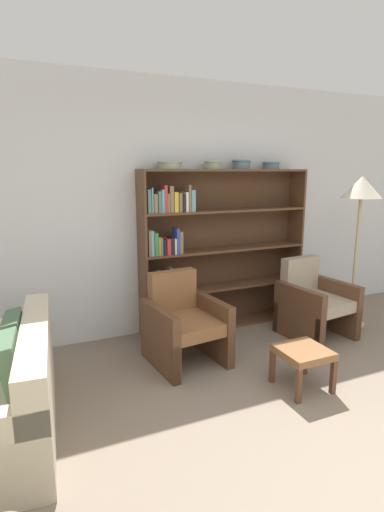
{
  "coord_description": "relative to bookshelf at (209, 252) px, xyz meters",
  "views": [
    {
      "loc": [
        -1.88,
        -1.21,
        1.79
      ],
      "look_at": [
        -0.3,
        2.38,
        0.95
      ],
      "focal_mm": 28.0,
      "sensor_mm": 36.0,
      "label": 1
    }
  ],
  "objects": [
    {
      "name": "bowl_brass",
      "position": [
        0.03,
        -0.02,
        0.97
      ],
      "size": [
        0.19,
        0.19,
        0.09
      ],
      "color": "gray",
      "rests_on": "bookshelf"
    },
    {
      "name": "bowl_olive",
      "position": [
        -0.47,
        -0.02,
        0.96
      ],
      "size": [
        0.26,
        0.26,
        0.08
      ],
      "color": "gray",
      "rests_on": "bookshelf"
    },
    {
      "name": "floor_lamp",
      "position": [
        1.59,
        -0.6,
        0.63
      ],
      "size": [
        0.44,
        0.44,
        1.73
      ],
      "color": "tan",
      "rests_on": "ground"
    },
    {
      "name": "armchair_leather",
      "position": [
        -0.59,
        -0.67,
        -0.51
      ],
      "size": [
        0.71,
        0.75,
        0.84
      ],
      "rotation": [
        0.0,
        0.0,
        3.25
      ],
      "color": "brown",
      "rests_on": "ground"
    },
    {
      "name": "armchair_cushioned",
      "position": [
        0.97,
        -0.67,
        -0.51
      ],
      "size": [
        0.72,
        0.75,
        0.84
      ],
      "rotation": [
        0.0,
        0.0,
        3.26
      ],
      "color": "brown",
      "rests_on": "ground"
    },
    {
      "name": "bowl_slate",
      "position": [
        0.39,
        -0.02,
        0.98
      ],
      "size": [
        0.22,
        0.22,
        0.1
      ],
      "color": "slate",
      "rests_on": "bookshelf"
    },
    {
      "name": "bowl_copper",
      "position": [
        0.78,
        -0.02,
        0.97
      ],
      "size": [
        0.21,
        0.21,
        0.08
      ],
      "color": "slate",
      "rests_on": "bookshelf"
    },
    {
      "name": "bookshelf",
      "position": [
        0.0,
        0.0,
        0.0
      ],
      "size": [
        1.98,
        0.3,
        1.81
      ],
      "color": "brown",
      "rests_on": "ground"
    },
    {
      "name": "wall_back",
      "position": [
        -0.07,
        0.17,
        0.49
      ],
      "size": [
        12.0,
        0.06,
        2.75
      ],
      "color": "silver",
      "rests_on": "ground"
    },
    {
      "name": "footstool",
      "position": [
        0.12,
        -1.53,
        -0.6
      ],
      "size": [
        0.39,
        0.39,
        0.35
      ],
      "color": "brown",
      "rests_on": "ground"
    }
  ]
}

